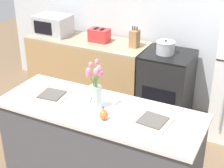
{
  "coord_description": "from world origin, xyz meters",
  "views": [
    {
      "loc": [
        1.24,
        -2.22,
        2.41
      ],
      "look_at": [
        0.0,
        0.25,
        1.05
      ],
      "focal_mm": 55.0,
      "sensor_mm": 36.0,
      "label": 1
    }
  ],
  "objects_px": {
    "flower_vase": "(95,90)",
    "cooking_pot": "(165,48)",
    "plate_setting_right": "(153,121)",
    "toaster": "(99,35)",
    "stove_range": "(166,86)",
    "plate_setting_left": "(52,95)",
    "pear_figurine": "(104,114)",
    "microwave": "(53,25)",
    "knife_block": "(135,38)"
  },
  "relations": [
    {
      "from": "microwave",
      "to": "knife_block",
      "type": "relative_size",
      "value": 1.78
    },
    {
      "from": "plate_setting_right",
      "to": "toaster",
      "type": "xyz_separation_m",
      "value": [
        -1.36,
        1.61,
        0.04
      ]
    },
    {
      "from": "knife_block",
      "to": "flower_vase",
      "type": "bearing_deg",
      "value": -78.19
    },
    {
      "from": "plate_setting_left",
      "to": "plate_setting_right",
      "type": "height_order",
      "value": "same"
    },
    {
      "from": "plate_setting_right",
      "to": "stove_range",
      "type": "bearing_deg",
      "value": 103.65
    },
    {
      "from": "microwave",
      "to": "knife_block",
      "type": "bearing_deg",
      "value": 1.56
    },
    {
      "from": "microwave",
      "to": "toaster",
      "type": "bearing_deg",
      "value": 1.46
    },
    {
      "from": "flower_vase",
      "to": "cooking_pot",
      "type": "distance_m",
      "value": 1.59
    },
    {
      "from": "stove_range",
      "to": "cooking_pot",
      "type": "xyz_separation_m",
      "value": [
        -0.04,
        -0.02,
        0.52
      ]
    },
    {
      "from": "toaster",
      "to": "cooking_pot",
      "type": "height_order",
      "value": "cooking_pot"
    },
    {
      "from": "knife_block",
      "to": "cooking_pot",
      "type": "bearing_deg",
      "value": -7.18
    },
    {
      "from": "microwave",
      "to": "plate_setting_left",
      "type": "bearing_deg",
      "value": -55.03
    },
    {
      "from": "stove_range",
      "to": "plate_setting_right",
      "type": "xyz_separation_m",
      "value": [
        0.39,
        -1.6,
        0.49
      ]
    },
    {
      "from": "flower_vase",
      "to": "cooking_pot",
      "type": "height_order",
      "value": "flower_vase"
    },
    {
      "from": "flower_vase",
      "to": "cooking_pot",
      "type": "xyz_separation_m",
      "value": [
        0.09,
        1.58,
        -0.13
      ]
    },
    {
      "from": "stove_range",
      "to": "plate_setting_left",
      "type": "bearing_deg",
      "value": -110.22
    },
    {
      "from": "stove_range",
      "to": "toaster",
      "type": "xyz_separation_m",
      "value": [
        -0.98,
        0.02,
        0.53
      ]
    },
    {
      "from": "plate_setting_right",
      "to": "knife_block",
      "type": "distance_m",
      "value": 1.84
    },
    {
      "from": "stove_range",
      "to": "knife_block",
      "type": "height_order",
      "value": "knife_block"
    },
    {
      "from": "flower_vase",
      "to": "microwave",
      "type": "height_order",
      "value": "flower_vase"
    },
    {
      "from": "pear_figurine",
      "to": "cooking_pot",
      "type": "bearing_deg",
      "value": 92.0
    },
    {
      "from": "pear_figurine",
      "to": "microwave",
      "type": "relative_size",
      "value": 0.25
    },
    {
      "from": "toaster",
      "to": "knife_block",
      "type": "distance_m",
      "value": 0.5
    },
    {
      "from": "flower_vase",
      "to": "pear_figurine",
      "type": "relative_size",
      "value": 3.44
    },
    {
      "from": "pear_figurine",
      "to": "plate_setting_right",
      "type": "xyz_separation_m",
      "value": [
        0.37,
        0.14,
        -0.04
      ]
    },
    {
      "from": "flower_vase",
      "to": "cooking_pot",
      "type": "bearing_deg",
      "value": 86.77
    },
    {
      "from": "toaster",
      "to": "stove_range",
      "type": "bearing_deg",
      "value": -1.05
    },
    {
      "from": "stove_range",
      "to": "flower_vase",
      "type": "relative_size",
      "value": 2.13
    },
    {
      "from": "pear_figurine",
      "to": "cooking_pot",
      "type": "distance_m",
      "value": 1.72
    },
    {
      "from": "cooking_pot",
      "to": "plate_setting_right",
      "type": "bearing_deg",
      "value": -74.79
    },
    {
      "from": "flower_vase",
      "to": "pear_figurine",
      "type": "xyz_separation_m",
      "value": [
        0.15,
        -0.14,
        -0.12
      ]
    },
    {
      "from": "microwave",
      "to": "cooking_pot",
      "type": "bearing_deg",
      "value": -0.72
    },
    {
      "from": "pear_figurine",
      "to": "flower_vase",
      "type": "bearing_deg",
      "value": 137.74
    },
    {
      "from": "stove_range",
      "to": "knife_block",
      "type": "relative_size",
      "value": 3.3
    },
    {
      "from": "stove_range",
      "to": "plate_setting_left",
      "type": "xyz_separation_m",
      "value": [
        -0.59,
        -1.6,
        0.49
      ]
    },
    {
      "from": "flower_vase",
      "to": "plate_setting_left",
      "type": "bearing_deg",
      "value": 178.98
    },
    {
      "from": "cooking_pot",
      "to": "microwave",
      "type": "bearing_deg",
      "value": 179.28
    },
    {
      "from": "toaster",
      "to": "flower_vase",
      "type": "bearing_deg",
      "value": -62.46
    },
    {
      "from": "stove_range",
      "to": "knife_block",
      "type": "distance_m",
      "value": 0.73
    },
    {
      "from": "flower_vase",
      "to": "toaster",
      "type": "xyz_separation_m",
      "value": [
        -0.85,
        1.62,
        -0.12
      ]
    },
    {
      "from": "flower_vase",
      "to": "plate_setting_right",
      "type": "height_order",
      "value": "flower_vase"
    },
    {
      "from": "cooking_pot",
      "to": "pear_figurine",
      "type": "bearing_deg",
      "value": -88.0
    },
    {
      "from": "stove_range",
      "to": "flower_vase",
      "type": "xyz_separation_m",
      "value": [
        -0.13,
        -1.6,
        0.65
      ]
    },
    {
      "from": "stove_range",
      "to": "flower_vase",
      "type": "height_order",
      "value": "flower_vase"
    },
    {
      "from": "plate_setting_right",
      "to": "cooking_pot",
      "type": "relative_size",
      "value": 1.34
    },
    {
      "from": "plate_setting_right",
      "to": "toaster",
      "type": "distance_m",
      "value": 2.11
    },
    {
      "from": "flower_vase",
      "to": "microwave",
      "type": "distance_m",
      "value": 2.25
    },
    {
      "from": "plate_setting_left",
      "to": "knife_block",
      "type": "height_order",
      "value": "knife_block"
    },
    {
      "from": "flower_vase",
      "to": "plate_setting_right",
      "type": "xyz_separation_m",
      "value": [
        0.52,
        0.01,
        -0.16
      ]
    },
    {
      "from": "flower_vase",
      "to": "toaster",
      "type": "height_order",
      "value": "flower_vase"
    }
  ]
}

